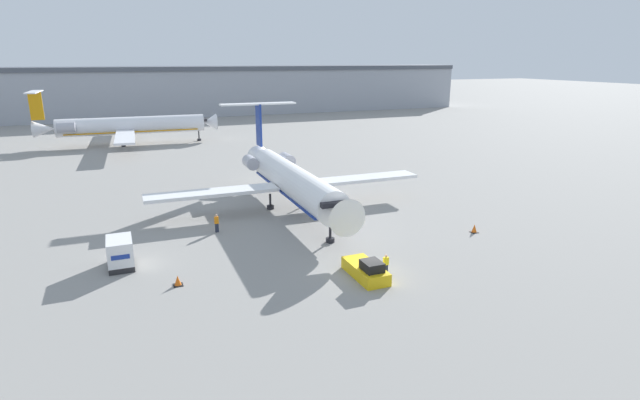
{
  "coord_description": "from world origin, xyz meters",
  "views": [
    {
      "loc": [
        -16.99,
        -31.32,
        16.09
      ],
      "look_at": [
        0.0,
        9.95,
        3.38
      ],
      "focal_mm": 28.0,
      "sensor_mm": 36.0,
      "label": 1
    }
  ],
  "objects_px": {
    "pushback_tug": "(366,270)",
    "worker_by_wing": "(217,223)",
    "airplane_main": "(291,179)",
    "worker_near_tug": "(386,264)",
    "traffic_cone_left": "(178,281)",
    "traffic_cone_right": "(474,229)",
    "airplane_parked_far_left": "(127,126)",
    "luggage_cart": "(120,253)"
  },
  "relations": [
    {
      "from": "pushback_tug",
      "to": "worker_by_wing",
      "type": "relative_size",
      "value": 2.58
    },
    {
      "from": "traffic_cone_left",
      "to": "traffic_cone_right",
      "type": "distance_m",
      "value": 27.78
    },
    {
      "from": "luggage_cart",
      "to": "airplane_parked_far_left",
      "type": "bearing_deg",
      "value": 87.43
    },
    {
      "from": "pushback_tug",
      "to": "traffic_cone_right",
      "type": "xyz_separation_m",
      "value": [
        14.31,
        5.1,
        -0.21
      ]
    },
    {
      "from": "luggage_cart",
      "to": "traffic_cone_left",
      "type": "xyz_separation_m",
      "value": [
        3.74,
        -5.21,
        -0.82
      ]
    },
    {
      "from": "traffic_cone_right",
      "to": "luggage_cart",
      "type": "bearing_deg",
      "value": 172.57
    },
    {
      "from": "pushback_tug",
      "to": "traffic_cone_left",
      "type": "relative_size",
      "value": 6.05
    },
    {
      "from": "worker_near_tug",
      "to": "airplane_parked_far_left",
      "type": "relative_size",
      "value": 0.04
    },
    {
      "from": "worker_near_tug",
      "to": "traffic_cone_right",
      "type": "relative_size",
      "value": 2.02
    },
    {
      "from": "worker_near_tug",
      "to": "traffic_cone_right",
      "type": "xyz_separation_m",
      "value": [
        12.65,
        5.18,
        -0.46
      ]
    },
    {
      "from": "worker_near_tug",
      "to": "airplane_parked_far_left",
      "type": "bearing_deg",
      "value": 102.61
    },
    {
      "from": "worker_by_wing",
      "to": "traffic_cone_left",
      "type": "bearing_deg",
      "value": -115.09
    },
    {
      "from": "luggage_cart",
      "to": "traffic_cone_right",
      "type": "distance_m",
      "value": 31.78
    },
    {
      "from": "airplane_main",
      "to": "traffic_cone_right",
      "type": "xyz_separation_m",
      "value": [
        13.68,
        -13.9,
        -3.01
      ]
    },
    {
      "from": "airplane_main",
      "to": "worker_by_wing",
      "type": "height_order",
      "value": "airplane_main"
    },
    {
      "from": "airplane_main",
      "to": "worker_near_tug",
      "type": "height_order",
      "value": "airplane_main"
    },
    {
      "from": "pushback_tug",
      "to": "airplane_parked_far_left",
      "type": "height_order",
      "value": "airplane_parked_far_left"
    },
    {
      "from": "luggage_cart",
      "to": "worker_by_wing",
      "type": "xyz_separation_m",
      "value": [
        8.7,
        5.38,
        -0.24
      ]
    },
    {
      "from": "airplane_main",
      "to": "worker_near_tug",
      "type": "relative_size",
      "value": 18.93
    },
    {
      "from": "worker_by_wing",
      "to": "traffic_cone_left",
      "type": "distance_m",
      "value": 11.71
    },
    {
      "from": "pushback_tug",
      "to": "traffic_cone_right",
      "type": "relative_size",
      "value": 5.77
    },
    {
      "from": "traffic_cone_right",
      "to": "airplane_parked_far_left",
      "type": "relative_size",
      "value": 0.02
    },
    {
      "from": "airplane_parked_far_left",
      "to": "traffic_cone_right",
      "type": "bearing_deg",
      "value": -66.68
    },
    {
      "from": "airplane_main",
      "to": "luggage_cart",
      "type": "relative_size",
      "value": 9.78
    },
    {
      "from": "airplane_main",
      "to": "worker_by_wing",
      "type": "xyz_separation_m",
      "value": [
        -9.12,
        -4.41,
        -2.45
      ]
    },
    {
      "from": "pushback_tug",
      "to": "worker_near_tug",
      "type": "distance_m",
      "value": 1.68
    },
    {
      "from": "worker_by_wing",
      "to": "pushback_tug",
      "type": "bearing_deg",
      "value": -59.8
    },
    {
      "from": "traffic_cone_left",
      "to": "airplane_parked_far_left",
      "type": "relative_size",
      "value": 0.02
    },
    {
      "from": "luggage_cart",
      "to": "traffic_cone_right",
      "type": "xyz_separation_m",
      "value": [
        31.5,
        -4.11,
        -0.8
      ]
    },
    {
      "from": "luggage_cart",
      "to": "worker_near_tug",
      "type": "distance_m",
      "value": 21.02
    },
    {
      "from": "pushback_tug",
      "to": "traffic_cone_left",
      "type": "height_order",
      "value": "pushback_tug"
    },
    {
      "from": "worker_near_tug",
      "to": "luggage_cart",
      "type": "bearing_deg",
      "value": 153.77
    },
    {
      "from": "airplane_main",
      "to": "traffic_cone_right",
      "type": "height_order",
      "value": "airplane_main"
    },
    {
      "from": "traffic_cone_left",
      "to": "traffic_cone_right",
      "type": "height_order",
      "value": "traffic_cone_right"
    },
    {
      "from": "worker_near_tug",
      "to": "airplane_parked_far_left",
      "type": "distance_m",
      "value": 73.58
    },
    {
      "from": "pushback_tug",
      "to": "luggage_cart",
      "type": "distance_m",
      "value": 19.51
    },
    {
      "from": "worker_near_tug",
      "to": "pushback_tug",
      "type": "bearing_deg",
      "value": 177.11
    },
    {
      "from": "worker_by_wing",
      "to": "luggage_cart",
      "type": "bearing_deg",
      "value": -148.28
    },
    {
      "from": "worker_by_wing",
      "to": "airplane_parked_far_left",
      "type": "bearing_deg",
      "value": 95.9
    },
    {
      "from": "luggage_cart",
      "to": "worker_by_wing",
      "type": "height_order",
      "value": "luggage_cart"
    },
    {
      "from": "worker_near_tug",
      "to": "airplane_parked_far_left",
      "type": "height_order",
      "value": "airplane_parked_far_left"
    },
    {
      "from": "worker_by_wing",
      "to": "traffic_cone_right",
      "type": "xyz_separation_m",
      "value": [
        22.8,
        -9.49,
        -0.56
      ]
    }
  ]
}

